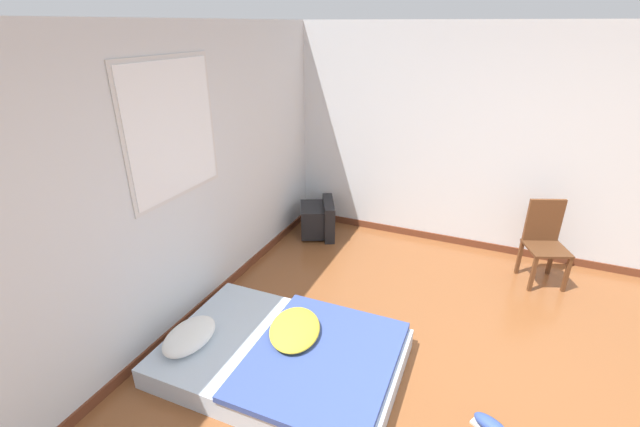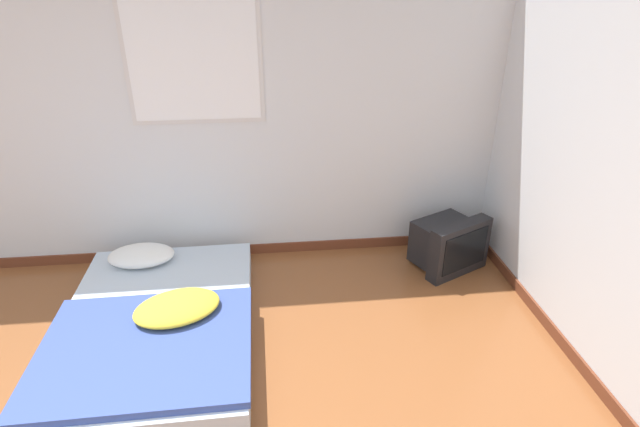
{
  "view_description": "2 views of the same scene",
  "coord_description": "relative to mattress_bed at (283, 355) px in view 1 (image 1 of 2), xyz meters",
  "views": [
    {
      "loc": [
        -2.11,
        0.21,
        2.57
      ],
      "look_at": [
        1.5,
        1.77,
        0.81
      ],
      "focal_mm": 24.0,
      "sensor_mm": 36.0,
      "label": 1
    },
    {
      "loc": [
        1.05,
        -1.31,
        2.34
      ],
      "look_at": [
        1.4,
        1.93,
        0.72
      ],
      "focal_mm": 28.0,
      "sensor_mm": 36.0,
      "label": 2
    }
  ],
  "objects": [
    {
      "name": "wall_back",
      "position": [
        -0.21,
        1.12,
        1.17
      ],
      "size": [
        8.37,
        0.08,
        2.6
      ],
      "color": "silver",
      "rests_on": "ground_plane"
    },
    {
      "name": "wall_right",
      "position": [
        2.8,
        -1.54,
        1.16
      ],
      "size": [
        0.08,
        7.68,
        2.6
      ],
      "color": "silver",
      "rests_on": "ground_plane"
    },
    {
      "name": "mattress_bed",
      "position": [
        0.0,
        0.0,
        0.0
      ],
      "size": [
        1.32,
        1.88,
        0.33
      ],
      "color": "silver",
      "rests_on": "ground_plane"
    },
    {
      "name": "crt_tv",
      "position": [
        2.31,
        0.69,
        0.1
      ],
      "size": [
        0.67,
        0.62,
        0.47
      ],
      "color": "black",
      "rests_on": "ground_plane"
    },
    {
      "name": "wooden_chair",
      "position": [
        2.3,
        -1.91,
        0.38
      ],
      "size": [
        0.51,
        0.51,
        0.89
      ],
      "color": "brown",
      "rests_on": "ground_plane"
    }
  ]
}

